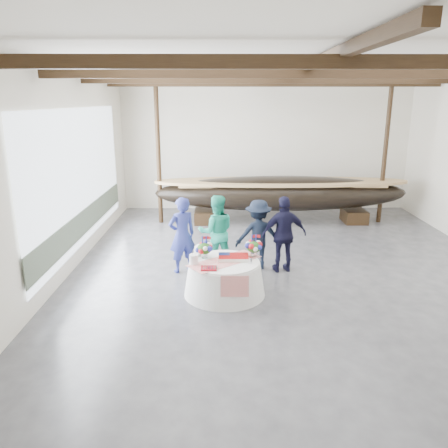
{
  "coord_description": "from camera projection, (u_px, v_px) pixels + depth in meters",
  "views": [
    {
      "loc": [
        -1.59,
        -9.44,
        3.77
      ],
      "look_at": [
        -1.51,
        0.08,
        1.07
      ],
      "focal_mm": 35.0,
      "sensor_mm": 36.0,
      "label": 1
    }
  ],
  "objects": [
    {
      "name": "tabletop_items",
      "position": [
        226.0,
        251.0,
        8.77
      ],
      "size": [
        1.52,
        1.36,
        0.4
      ],
      "color": "red",
      "rests_on": "banquet_table"
    },
    {
      "name": "floor",
      "position": [
        289.0,
        269.0,
        10.12
      ],
      "size": [
        10.0,
        12.0,
        0.01
      ],
      "primitive_type": "cube",
      "color": "#3D3D42",
      "rests_on": "ground"
    },
    {
      "name": "guest_man_left",
      "position": [
        258.0,
        235.0,
        10.0
      ],
      "size": [
        1.09,
        0.68,
        1.62
      ],
      "primitive_type": "imported",
      "rotation": [
        0.0,
        0.0,
        3.22
      ],
      "color": "black",
      "rests_on": "ground"
    },
    {
      "name": "open_bay",
      "position": [
        82.0,
        184.0,
        10.54
      ],
      "size": [
        0.03,
        7.0,
        3.2
      ],
      "color": "silver",
      "rests_on": "ground"
    },
    {
      "name": "guest_woman_blue",
      "position": [
        182.0,
        235.0,
        9.76
      ],
      "size": [
        0.75,
        0.66,
        1.74
      ],
      "primitive_type": "imported",
      "rotation": [
        0.0,
        0.0,
        3.63
      ],
      "color": "navy",
      "rests_on": "ground"
    },
    {
      "name": "pavilion_structure",
      "position": [
        292.0,
        90.0,
        9.72
      ],
      "size": [
        9.8,
        11.76,
        4.5
      ],
      "color": "black",
      "rests_on": "ground"
    },
    {
      "name": "guest_man_right",
      "position": [
        284.0,
        234.0,
        9.79
      ],
      "size": [
        1.08,
        0.58,
        1.74
      ],
      "primitive_type": "imported",
      "rotation": [
        0.0,
        0.0,
        3.3
      ],
      "color": "black",
      "rests_on": "ground"
    },
    {
      "name": "guest_woman_teal",
      "position": [
        216.0,
        232.0,
        10.01
      ],
      "size": [
        0.91,
        0.74,
        1.73
      ],
      "primitive_type": "imported",
      "rotation": [
        0.0,
        0.0,
        3.25
      ],
      "color": "#20A586",
      "rests_on": "ground"
    },
    {
      "name": "wall_front",
      "position": [
        406.0,
        285.0,
        3.73
      ],
      "size": [
        10.0,
        0.02,
        4.5
      ],
      "primitive_type": "cube",
      "color": "silver",
      "rests_on": "ground"
    },
    {
      "name": "wall_back",
      "position": [
        266.0,
        145.0,
        15.28
      ],
      "size": [
        10.0,
        0.02,
        4.5
      ],
      "primitive_type": "cube",
      "color": "silver",
      "rests_on": "ground"
    },
    {
      "name": "ceiling",
      "position": [
        298.0,
        63.0,
        8.89
      ],
      "size": [
        10.0,
        12.0,
        0.01
      ],
      "primitive_type": "cube",
      "color": "white",
      "rests_on": "wall_back"
    },
    {
      "name": "longboat_display",
      "position": [
        281.0,
        193.0,
        13.78
      ],
      "size": [
        7.95,
        1.59,
        1.49
      ],
      "color": "black",
      "rests_on": "ground"
    },
    {
      "name": "wall_left",
      "position": [
        64.0,
        173.0,
        9.47
      ],
      "size": [
        0.02,
        12.0,
        4.5
      ],
      "primitive_type": "cube",
      "color": "silver",
      "rests_on": "ground"
    },
    {
      "name": "banquet_table",
      "position": [
        225.0,
        278.0,
        8.74
      ],
      "size": [
        1.63,
        1.63,
        0.7
      ],
      "color": "white",
      "rests_on": "ground"
    }
  ]
}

